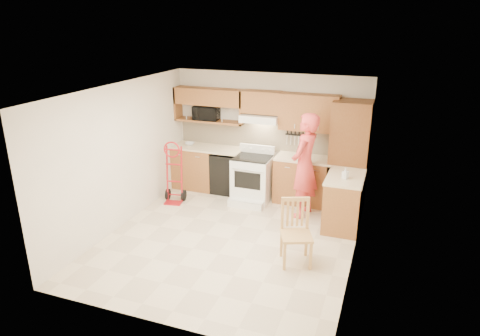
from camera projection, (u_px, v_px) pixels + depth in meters
The scene contains 28 objects.
floor at pixel (230, 239), 7.21m from camera, with size 4.00×4.50×0.02m, color beige.
ceiling at pixel (229, 89), 6.37m from camera, with size 4.00×4.50×0.02m, color white.
wall_back at pixel (269, 134), 8.79m from camera, with size 4.00×0.02×2.50m, color silver.
wall_front at pixel (156, 233), 4.79m from camera, with size 4.00×0.02×2.50m, color silver.
wall_left at pixel (121, 156), 7.44m from camera, with size 0.02×4.50×2.50m, color silver.
wall_right at pixel (360, 185), 6.14m from camera, with size 0.02×4.50×2.50m, color silver.
backsplash at pixel (269, 137), 8.79m from camera, with size 3.92×0.03×0.55m, color beige.
lower_cab_left at pixel (196, 167), 9.28m from camera, with size 0.90×0.60×0.90m, color #A2582B.
dishwasher at pixel (228, 172), 9.05m from camera, with size 0.60×0.60×0.85m, color black.
lower_cab_right at pixel (304, 181), 8.52m from camera, with size 1.14×0.60×0.90m, color #A2582B.
countertop_left at pixel (208, 148), 9.03m from camera, with size 1.50×0.63×0.04m, color beige.
countertop_right at pixel (305, 158), 8.36m from camera, with size 1.14×0.63×0.04m, color beige.
cab_return_right at pixel (344, 202), 7.53m from camera, with size 0.60×1.00×0.90m, color #A2582B.
countertop_return at pixel (346, 177), 7.37m from camera, with size 0.63×1.00×0.04m, color beige.
pantry_tall at pixel (349, 156), 8.05m from camera, with size 0.70×0.60×2.10m, color brown.
upper_cab_left at pixel (209, 97), 8.80m from camera, with size 1.50×0.33×0.34m, color #A2582B.
upper_shelf_mw at pixel (210, 121), 8.97m from camera, with size 1.50×0.33×0.04m, color #A2582B.
upper_cab_center at pixel (262, 102), 8.45m from camera, with size 0.76×0.33×0.44m, color #A2582B.
upper_cab_right at pixel (309, 112), 8.19m from camera, with size 1.14×0.33×0.70m, color #A2582B.
range_hood at pixel (260, 118), 8.49m from camera, with size 0.76×0.46×0.14m, color white.
knife_strip at pixel (295, 138), 8.57m from camera, with size 0.40×0.05×0.29m, color black, non-canonical shape.
microwave at pixel (207, 113), 8.93m from camera, with size 0.53×0.36×0.29m, color black.
range at pixel (251, 176), 8.52m from camera, with size 0.74×0.97×1.08m, color white, non-canonical shape.
person at pixel (304, 166), 7.78m from camera, with size 0.71×0.47×1.95m, color #DD4142.
hand_truck at pixel (173, 175), 8.47m from camera, with size 0.45×0.41×1.14m, color #B0161E, non-canonical shape.
dining_chair at pixel (296, 233), 6.35m from camera, with size 0.44×0.49×0.99m, color tan, non-canonical shape.
soap_bottle at pixel (345, 173), 7.23m from camera, with size 0.09×0.09×0.20m, color white.
bowl at pixel (190, 144), 9.15m from camera, with size 0.21×0.21×0.05m, color white.
Camera 1 is at (2.35, -5.95, 3.53)m, focal length 32.11 mm.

